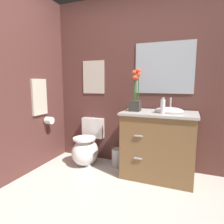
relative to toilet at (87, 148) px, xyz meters
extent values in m
cube|color=brown|center=(1.02, 0.30, 1.01)|extent=(4.42, 0.05, 2.50)
cube|color=brown|center=(-0.62, -0.80, 1.01)|extent=(0.05, 4.30, 2.50)
ellipsoid|color=white|center=(0.00, -0.05, -0.04)|extent=(0.38, 0.48, 0.40)
cube|color=white|center=(0.00, 0.00, -0.15)|extent=(0.22, 0.26, 0.18)
cube|color=white|center=(0.00, 0.24, 0.28)|extent=(0.36, 0.13, 0.32)
cylinder|color=white|center=(0.00, -0.07, 0.17)|extent=(0.34, 0.34, 0.03)
cylinder|color=#B7B7BC|center=(0.00, 0.24, 0.44)|extent=(0.04, 0.04, 0.02)
cube|color=brown|center=(1.09, -0.03, 0.18)|extent=(0.90, 0.52, 0.85)
cube|color=#BCB7B2|center=(1.09, -0.03, 0.62)|extent=(0.94, 0.56, 0.03)
ellipsoid|color=white|center=(1.21, -0.03, 0.65)|extent=(0.36, 0.26, 0.10)
cylinder|color=#B7B7BC|center=(1.21, 0.13, 0.72)|extent=(0.02, 0.02, 0.18)
cube|color=#B7B7BC|center=(0.89, -0.30, 0.37)|extent=(0.10, 0.02, 0.02)
cube|color=#B7B7BC|center=(0.89, -0.30, 0.08)|extent=(0.10, 0.02, 0.02)
cube|color=#38332D|center=(0.78, -0.06, 0.70)|extent=(0.14, 0.14, 0.14)
cylinder|color=#386B2D|center=(0.82, -0.05, 0.94)|extent=(0.01, 0.01, 0.34)
sphere|color=#EA4C23|center=(0.82, -0.05, 1.11)|extent=(0.06, 0.06, 0.06)
cylinder|color=#386B2D|center=(0.81, -0.03, 0.97)|extent=(0.01, 0.01, 0.39)
sphere|color=#EA4C23|center=(0.81, -0.03, 1.16)|extent=(0.06, 0.06, 0.06)
cylinder|color=#386B2D|center=(0.76, -0.02, 0.96)|extent=(0.01, 0.01, 0.37)
sphere|color=red|center=(0.76, -0.02, 1.14)|extent=(0.06, 0.06, 0.06)
cylinder|color=#386B2D|center=(0.76, -0.05, 0.93)|extent=(0.01, 0.01, 0.31)
sphere|color=#EA4C23|center=(0.76, -0.05, 1.08)|extent=(0.06, 0.06, 0.06)
cylinder|color=#386B2D|center=(0.76, -0.07, 0.96)|extent=(0.01, 0.01, 0.37)
sphere|color=#EA4C23|center=(0.76, -0.07, 1.14)|extent=(0.06, 0.06, 0.06)
cylinder|color=#386B2D|center=(0.77, -0.07, 0.92)|extent=(0.01, 0.01, 0.30)
sphere|color=#EA4C23|center=(0.77, -0.07, 1.07)|extent=(0.06, 0.06, 0.06)
cylinder|color=#386B2D|center=(0.79, -0.07, 0.92)|extent=(0.01, 0.01, 0.29)
sphere|color=red|center=(0.79, -0.07, 1.06)|extent=(0.06, 0.06, 0.06)
cylinder|color=white|center=(1.14, -0.14, 0.72)|extent=(0.06, 0.06, 0.17)
cylinder|color=#B7B7BC|center=(1.14, -0.14, 0.82)|extent=(0.03, 0.03, 0.02)
cylinder|color=#B7B7BC|center=(0.49, 0.08, -0.11)|extent=(0.18, 0.18, 0.26)
torus|color=#B7B7BC|center=(0.49, 0.08, 0.02)|extent=(0.18, 0.18, 0.01)
cube|color=beige|center=(0.00, 0.27, 1.09)|extent=(0.37, 0.01, 0.51)
cube|color=#B2BCC6|center=(1.09, 0.27, 1.21)|extent=(0.80, 0.01, 0.70)
cube|color=beige|center=(-0.58, -0.32, 0.80)|extent=(0.03, 0.28, 0.52)
cylinder|color=white|center=(-0.53, -0.20, 0.44)|extent=(0.11, 0.11, 0.11)
camera|label=1|loc=(1.44, -2.54, 1.00)|focal=31.11mm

